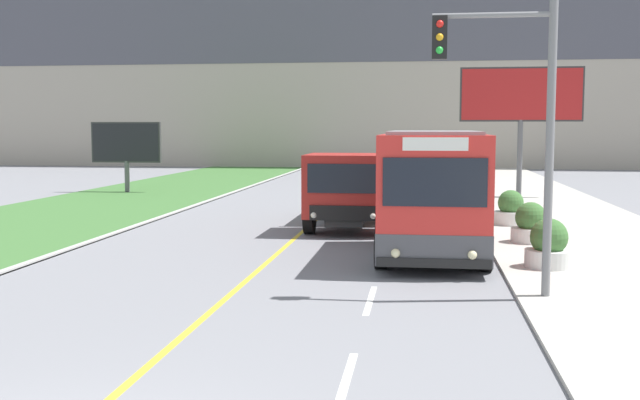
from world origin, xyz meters
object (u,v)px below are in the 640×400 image
Objects in this scene: dump_truck at (350,191)px; billboard_small at (126,144)px; billboard_large at (521,99)px; planter_round_third at (511,210)px; city_bus at (433,195)px; traffic_light_mast at (515,106)px; planter_round_near at (549,246)px; planter_round_second at (531,225)px.

billboard_small is at bearing 135.93° from dump_truck.
billboard_large is (6.69, 11.47, 3.31)m from dump_truck.
billboard_small is 3.13× the size of planter_round_third.
city_bus is 17.33m from billboard_large.
traffic_light_mast is 0.96× the size of billboard_large.
city_bus reaches higher than planter_round_near.
planter_round_near is 7.54m from planter_round_third.
city_bus reaches higher than planter_round_second.
billboard_large is at bearing 82.51° from traffic_light_mast.
city_bus reaches higher than dump_truck.
planter_round_third is (2.62, 6.32, -1.03)m from city_bus.
billboard_large is 18.29m from planter_round_near.
planter_round_third is at bearing 13.36° from dump_truck.
dump_truck is 1.19× the size of traffic_light_mast.
traffic_light_mast reaches higher than planter_round_second.
billboard_small reaches higher than planter_round_second.
city_bus is 1.55× the size of billboard_small.
billboard_small is at bearing 140.53° from planter_round_second.
billboard_small is at bearing 127.46° from traffic_light_mast.
traffic_light_mast reaches higher than billboard_small.
traffic_light_mast is at bearing -111.58° from planter_round_near.
dump_truck is 5.89m from planter_round_second.
city_bus is 0.96× the size of traffic_light_mast.
planter_round_third reaches higher than planter_round_near.
city_bus is at bearing -137.06° from planter_round_second.
billboard_large is at bearing 81.49° from planter_round_third.
billboard_large reaches higher than planter_round_second.
planter_round_second is 3.77m from planter_round_third.
billboard_small is (-14.92, 17.09, 0.81)m from city_bus.
billboard_large is 11.10m from planter_round_third.
planter_round_second is (5.27, -2.55, -0.68)m from dump_truck.
billboard_small is at bearing 131.12° from city_bus.
billboard_small is at bearing 148.46° from planter_round_third.
traffic_light_mast is at bearing -67.04° from dump_truck.
planter_round_third reaches higher than planter_round_second.
traffic_light_mast is 4.48m from planter_round_near.
dump_truck reaches higher than planter_round_second.
dump_truck is 5.98× the size of planter_round_third.
city_bus is 5.70m from dump_truck.
planter_round_near is 3.77m from planter_round_second.
billboard_large is at bearing 75.91° from city_bus.
city_bus is 4.93× the size of planter_round_near.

